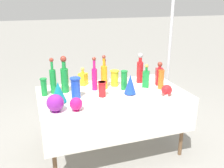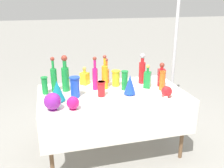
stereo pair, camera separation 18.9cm
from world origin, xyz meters
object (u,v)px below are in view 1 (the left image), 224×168
(square_decanter_1, at_px, (146,78))
(tall_bottle_3, at_px, (65,77))
(tall_bottle_0, at_px, (140,70))
(tall_bottle_4, at_px, (53,79))
(square_decanter_2, at_px, (83,78))
(round_bowl_0, at_px, (55,103))
(tall_bottle_1, at_px, (94,77))
(round_bowl_2, at_px, (76,104))
(round_bowl_1, at_px, (167,90))
(slender_vase_4, at_px, (115,78))
(slender_vase_5, at_px, (124,80))
(slender_vase_2, at_px, (44,86))
(tall_bottle_2, at_px, (104,73))
(slender_vase_1, at_px, (102,89))
(square_decanter_0, at_px, (159,75))
(canopy_pole, at_px, (170,47))
(tall_bottle_5, at_px, (104,76))
(fluted_vase_1, at_px, (130,84))
(slender_vase_3, at_px, (76,87))
(fluted_vase_0, at_px, (58,92))
(slender_vase_0, at_px, (161,79))

(square_decanter_1, bearing_deg, tall_bottle_3, 171.37)
(tall_bottle_0, height_order, tall_bottle_4, tall_bottle_4)
(tall_bottle_4, xyz_separation_m, square_decanter_2, (0.38, 0.16, -0.08))
(round_bowl_0, bearing_deg, tall_bottle_0, 25.77)
(tall_bottle_1, distance_m, round_bowl_2, 0.60)
(tall_bottle_0, bearing_deg, round_bowl_1, -80.53)
(tall_bottle_3, bearing_deg, slender_vase_4, 1.57)
(tall_bottle_3, relative_size, slender_vase_5, 1.85)
(slender_vase_2, bearing_deg, tall_bottle_2, 15.21)
(slender_vase_1, height_order, slender_vase_2, slender_vase_2)
(square_decanter_0, distance_m, canopy_pole, 0.71)
(round_bowl_2, bearing_deg, slender_vase_5, 31.98)
(tall_bottle_2, distance_m, tall_bottle_4, 0.68)
(slender_vase_1, distance_m, slender_vase_2, 0.65)
(tall_bottle_5, distance_m, slender_vase_4, 0.17)
(tall_bottle_4, height_order, slender_vase_5, tall_bottle_4)
(tall_bottle_0, xyz_separation_m, fluted_vase_1, (-0.28, -0.35, -0.05))
(square_decanter_2, height_order, fluted_vase_1, square_decanter_2)
(tall_bottle_0, bearing_deg, tall_bottle_1, -172.29)
(tall_bottle_1, bearing_deg, tall_bottle_5, 1.45)
(tall_bottle_1, height_order, slender_vase_3, tall_bottle_1)
(slender_vase_2, height_order, slender_vase_3, slender_vase_3)
(tall_bottle_4, xyz_separation_m, fluted_vase_1, (0.81, -0.32, -0.05))
(tall_bottle_2, distance_m, tall_bottle_5, 0.22)
(tall_bottle_0, xyz_separation_m, slender_vase_5, (-0.29, -0.18, -0.05))
(slender_vase_3, bearing_deg, square_decanter_2, 67.26)
(slender_vase_1, distance_m, slender_vase_4, 0.38)
(tall_bottle_5, relative_size, slender_vase_1, 2.41)
(slender_vase_4, relative_size, round_bowl_2, 1.47)
(tall_bottle_0, distance_m, slender_vase_4, 0.36)
(tall_bottle_3, bearing_deg, square_decanter_1, -8.63)
(fluted_vase_1, bearing_deg, tall_bottle_3, 155.81)
(tall_bottle_3, distance_m, square_decanter_0, 1.16)
(tall_bottle_0, distance_m, square_decanter_2, 0.73)
(slender_vase_4, bearing_deg, tall_bottle_0, 3.85)
(tall_bottle_1, xyz_separation_m, canopy_pole, (1.25, 0.44, 0.20))
(square_decanter_2, bearing_deg, canopy_pole, 9.46)
(square_decanter_0, xyz_separation_m, round_bowl_2, (-1.13, -0.43, -0.06))
(tall_bottle_3, height_order, slender_vase_3, tall_bottle_3)
(square_decanter_1, bearing_deg, slender_vase_1, -167.84)
(tall_bottle_2, bearing_deg, tall_bottle_1, -131.11)
(tall_bottle_1, relative_size, tall_bottle_2, 1.23)
(tall_bottle_5, height_order, fluted_vase_1, tall_bottle_5)
(tall_bottle_3, bearing_deg, fluted_vase_0, -110.88)
(round_bowl_0, bearing_deg, tall_bottle_1, 42.18)
(slender_vase_2, bearing_deg, round_bowl_0, -81.54)
(slender_vase_2, height_order, round_bowl_1, slender_vase_2)
(slender_vase_0, bearing_deg, slender_vase_3, 178.19)
(square_decanter_2, bearing_deg, tall_bottle_1, -66.88)
(round_bowl_1, bearing_deg, slender_vase_2, 160.92)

